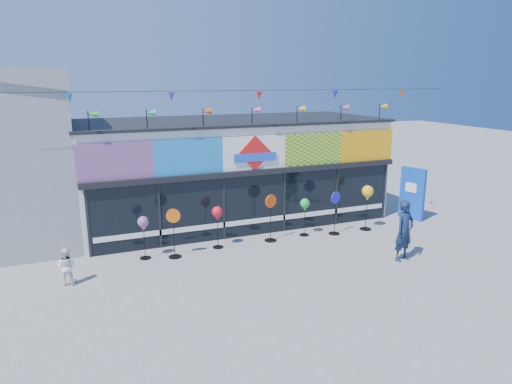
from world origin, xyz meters
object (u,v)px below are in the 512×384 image
spinner_6 (367,194)px  adult_man (404,231)px  spinner_1 (174,232)px  spinner_0 (143,225)px  spinner_5 (335,212)px  spinner_4 (305,206)px  spinner_2 (217,215)px  spinner_3 (271,217)px  blue_sign (412,194)px  child (66,266)px

spinner_6 → adult_man: adult_man is taller
spinner_1 → spinner_0: bearing=164.2°
spinner_5 → spinner_4: bearing=165.4°
spinner_2 → spinner_3: 1.98m
spinner_0 → spinner_5: bearing=-1.8°
spinner_0 → spinner_2: size_ratio=0.97×
blue_sign → spinner_3: size_ratio=1.26×
spinner_5 → spinner_6: spinner_6 is taller
spinner_2 → spinner_5: spinner_5 is taller
spinner_1 → spinner_2: bearing=11.5°
spinner_1 → child: size_ratio=1.52×
spinner_0 → spinner_5: spinner_5 is taller
spinner_3 → spinner_6: size_ratio=0.98×
spinner_1 → spinner_3: size_ratio=0.96×
spinner_2 → child: spinner_2 is taller
adult_man → spinner_6: bearing=64.8°
spinner_5 → spinner_2: bearing=176.4°
spinner_1 → spinner_5: 6.06m
spinner_6 → child: (-10.73, -0.90, -0.86)m
spinner_3 → spinner_4: size_ratio=1.21×
spinner_0 → adult_man: size_ratio=0.72×
spinner_3 → child: size_ratio=1.59×
spinner_4 → child: size_ratio=1.32×
blue_sign → child: (-13.29, -1.37, -0.55)m
spinner_5 → adult_man: (0.70, -3.01, 0.12)m
spinner_4 → child: (-8.20, -1.19, -0.60)m
spinner_1 → spinner_3: spinner_3 is taller
blue_sign → spinner_5: (-3.97, -0.47, -0.22)m
spinner_3 → adult_man: (3.23, -3.22, 0.08)m
spinner_2 → spinner_3: (1.96, -0.07, -0.27)m
blue_sign → adult_man: (-3.27, -3.48, -0.10)m
blue_sign → spinner_1: blue_sign is taller
child → spinner_0: bearing=-131.2°
adult_man → spinner_0: bearing=145.2°
spinner_1 → adult_man: size_ratio=0.83×
spinner_0 → spinner_1: spinner_1 is taller
spinner_1 → spinner_5: same height
adult_man → blue_sign: bearing=34.8°
spinner_4 → adult_man: size_ratio=0.72×
spinner_4 → spinner_6: spinner_6 is taller
spinner_0 → spinner_1: bearing=-15.8°
blue_sign → spinner_1: size_ratio=1.31×
spinner_2 → spinner_4: (3.37, 0.01, -0.05)m
spinner_1 → spinner_4: (4.94, 0.33, 0.27)m
spinner_4 → adult_man: 3.77m
blue_sign → spinner_2: 8.46m
child → blue_sign: bearing=-150.9°
spinner_3 → spinner_4: 1.43m
spinner_0 → spinner_1: (0.92, -0.26, -0.27)m
spinner_1 → adult_man: adult_man is taller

